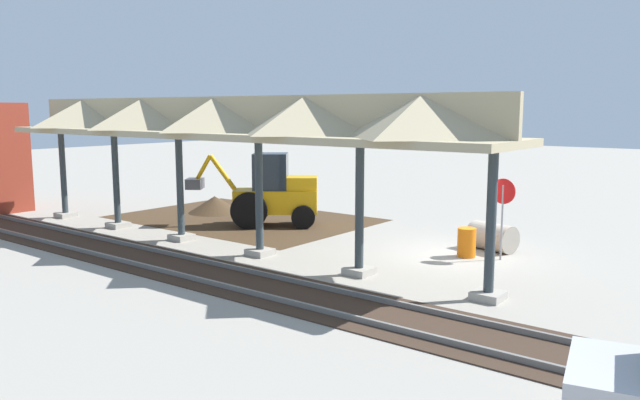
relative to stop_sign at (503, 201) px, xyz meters
name	(u,v)px	position (x,y,z in m)	size (l,w,h in m)	color
ground_plane	(453,255)	(1.37, 0.35, -1.78)	(120.00, 120.00, 0.00)	gray
dirt_work_zone	(244,218)	(11.17, -0.34, -1.78)	(10.19, 7.00, 0.01)	#42301E
platform_canopy	(216,120)	(8.00, 4.02, 2.39)	(19.82, 3.20, 4.90)	#9E998E
rail_tracks	(335,303)	(1.37, 6.55, -1.75)	(60.00, 2.58, 0.15)	slate
stop_sign	(503,201)	(0.00, 0.00, 0.00)	(0.76, 0.07, 2.47)	gray
backhoe	(272,193)	(9.19, 0.07, -0.51)	(4.71, 3.94, 2.82)	orange
dirt_mound	(215,212)	(13.26, -0.67, -1.78)	(4.68, 4.68, 1.45)	#42301E
concrete_pipe	(492,237)	(0.72, -1.05, -1.34)	(1.67, 1.28, 0.89)	#9E9384
traffic_barrel	(467,242)	(0.98, 0.27, -1.33)	(0.56, 0.56, 0.90)	orange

